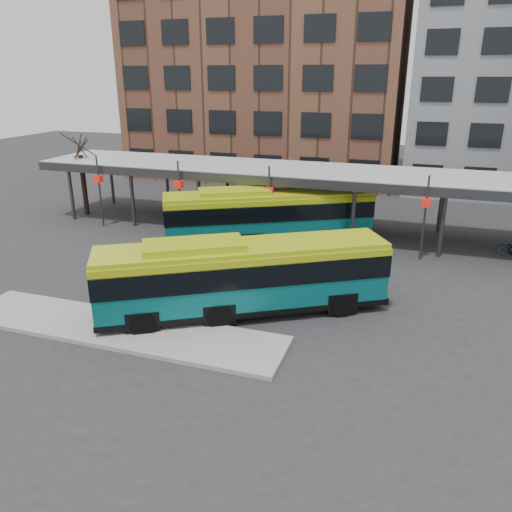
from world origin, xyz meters
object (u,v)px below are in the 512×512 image
at_px(tree, 84,182).
at_px(pedestrian, 108,313).
at_px(bus_rear, 268,215).
at_px(bus_front, 242,275).

distance_m(tree, pedestrian, 19.79).
relative_size(tree, bus_rear, 0.45).
xyz_separation_m(tree, bus_rear, (14.89, -2.21, -0.62)).
xyz_separation_m(bus_front, pedestrian, (-4.38, -3.57, -0.83)).
height_order(bus_front, bus_rear, bus_rear).
xyz_separation_m(bus_rear, pedestrian, (-2.55, -13.18, -0.86)).
bearing_deg(bus_rear, bus_front, -107.90).
bearing_deg(tree, bus_front, -35.26).
bearing_deg(tree, pedestrian, -51.27).
relative_size(bus_front, pedestrian, 7.90).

